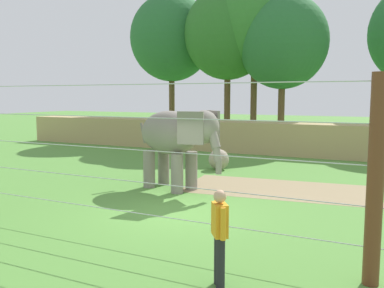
# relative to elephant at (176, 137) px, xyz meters

# --- Properties ---
(ground_plane) EXTENTS (120.00, 120.00, 0.00)m
(ground_plane) POSITION_rel_elephant_xyz_m (1.45, -2.46, -1.84)
(ground_plane) COLOR #518938
(dirt_patch) EXTENTS (6.83, 3.89, 0.01)m
(dirt_patch) POSITION_rel_elephant_xyz_m (3.20, 1.63, -1.84)
(dirt_patch) COLOR #937F5B
(dirt_patch) RESTS_ON ground
(embankment_wall) EXTENTS (36.00, 1.80, 1.75)m
(embankment_wall) POSITION_rel_elephant_xyz_m (1.45, 10.37, -0.96)
(embankment_wall) COLOR tan
(embankment_wall) RESTS_ON ground
(elephant) EXTENTS (3.66, 1.99, 2.78)m
(elephant) POSITION_rel_elephant_xyz_m (0.00, 0.00, 0.00)
(elephant) COLOR gray
(elephant) RESTS_ON ground
(enrichment_ball) EXTENTS (0.90, 0.90, 0.90)m
(enrichment_ball) POSITION_rel_elephant_xyz_m (-0.17, 4.28, -1.39)
(enrichment_ball) COLOR gray
(enrichment_ball) RESTS_ON ground
(cable_fence) EXTENTS (11.05, 0.28, 3.62)m
(cable_fence) POSITION_rel_elephant_xyz_m (1.45, -4.97, -0.02)
(cable_fence) COLOR brown
(cable_fence) RESTS_ON ground
(zookeeper) EXTENTS (0.44, 0.52, 1.67)m
(zookeeper) POSITION_rel_elephant_xyz_m (4.16, -6.17, -0.91)
(zookeeper) COLOR #232328
(zookeeper) RESTS_ON ground
(tree_far_left) EXTENTS (6.39, 6.39, 11.49)m
(tree_far_left) POSITION_rel_elephant_xyz_m (-2.28, 15.72, 6.27)
(tree_far_left) COLOR brown
(tree_far_left) RESTS_ON ground
(tree_behind_wall) EXTENTS (5.89, 5.89, 9.86)m
(tree_behind_wall) POSITION_rel_elephant_xyz_m (-0.16, 15.12, 4.92)
(tree_behind_wall) COLOR brown
(tree_behind_wall) RESTS_ON ground
(tree_right_of_centre) EXTENTS (6.28, 6.28, 10.94)m
(tree_right_of_centre) POSITION_rel_elephant_xyz_m (-8.95, 15.94, 5.79)
(tree_right_of_centre) COLOR brown
(tree_right_of_centre) RESTS_ON ground
(tree_far_right) EXTENTS (6.12, 6.12, 10.79)m
(tree_far_right) POSITION_rel_elephant_xyz_m (-4.12, 15.36, 5.72)
(tree_far_right) COLOR brown
(tree_far_right) RESTS_ON ground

